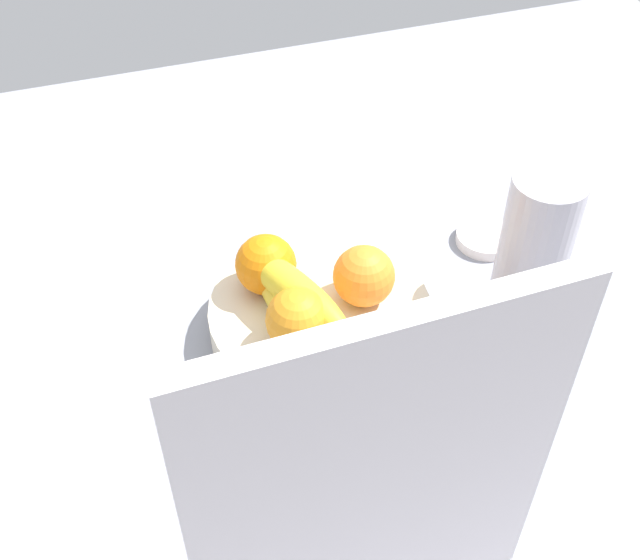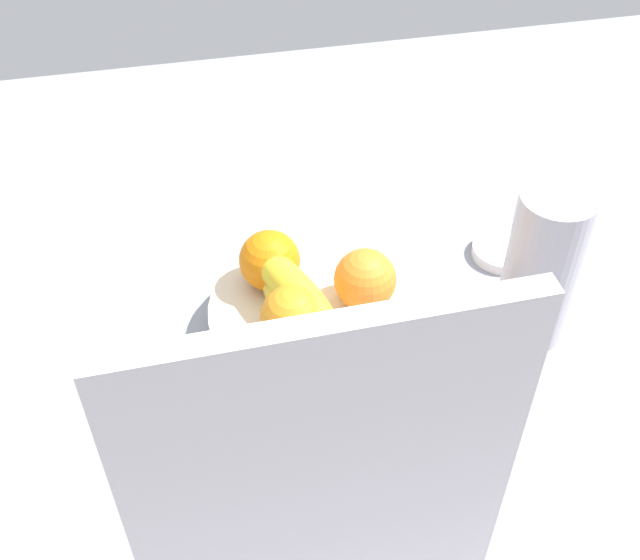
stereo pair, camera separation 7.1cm
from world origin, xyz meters
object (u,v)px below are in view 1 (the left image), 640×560
at_px(cutting_board, 377,490).
at_px(thermos_tumbler, 534,251).
at_px(fruit_bowl, 320,321).
at_px(orange_front_left, 364,276).
at_px(orange_front_right, 266,265).
at_px(orange_center, 298,320).
at_px(banana_bunch, 290,296).
at_px(jar_lid, 486,238).

xyz_separation_m(cutting_board, thermos_tumbler, (-0.30, -0.27, -0.08)).
bearing_deg(fruit_bowl, cutting_board, 78.77).
height_order(cutting_board, thermos_tumbler, cutting_board).
distance_m(orange_front_left, orange_front_right, 0.11).
xyz_separation_m(orange_front_right, cutting_board, (0.01, 0.36, 0.10)).
xyz_separation_m(orange_front_right, orange_center, (-0.01, 0.09, 0.00)).
height_order(fruit_bowl, thermos_tumbler, thermos_tumbler).
relative_size(fruit_bowl, thermos_tumbler, 1.29).
xyz_separation_m(fruit_bowl, banana_bunch, (0.04, 0.00, 0.06)).
distance_m(orange_front_left, jar_lid, 0.24).
height_order(fruit_bowl, orange_center, orange_center).
distance_m(banana_bunch, thermos_tumbler, 0.28).
relative_size(fruit_bowl, jar_lid, 3.22).
bearing_deg(orange_center, fruit_bowl, -131.32).
distance_m(orange_front_right, banana_bunch, 0.05).
xyz_separation_m(fruit_bowl, jar_lid, (-0.26, -0.09, -0.02)).
height_order(orange_front_left, banana_bunch, orange_front_left).
height_order(orange_front_left, orange_center, same).
distance_m(fruit_bowl, thermos_tumbler, 0.25).
xyz_separation_m(orange_front_left, jar_lid, (-0.21, -0.09, -0.08)).
relative_size(orange_front_right, cutting_board, 0.19).
xyz_separation_m(orange_front_right, banana_bunch, (-0.01, 0.05, -0.00)).
xyz_separation_m(orange_front_left, cutting_board, (0.11, 0.31, 0.10)).
bearing_deg(orange_front_right, cutting_board, 87.76).
height_order(orange_front_left, jar_lid, orange_front_left).
xyz_separation_m(orange_front_left, thermos_tumbler, (-0.19, 0.04, 0.01)).
xyz_separation_m(orange_center, jar_lid, (-0.30, -0.13, -0.08)).
relative_size(orange_front_left, jar_lid, 0.89).
xyz_separation_m(fruit_bowl, cutting_board, (0.06, 0.31, 0.16)).
height_order(orange_center, banana_bunch, orange_center).
relative_size(banana_bunch, cutting_board, 0.49).
bearing_deg(cutting_board, orange_front_left, -111.14).
bearing_deg(banana_bunch, orange_front_left, -179.92).
bearing_deg(thermos_tumbler, orange_center, 0.57).
xyz_separation_m(orange_center, thermos_tumbler, (-0.28, -0.00, 0.01)).
bearing_deg(orange_center, orange_front_left, -155.76).
bearing_deg(orange_center, thermos_tumbler, -179.43).
relative_size(banana_bunch, jar_lid, 2.28).
distance_m(orange_center, banana_bunch, 0.04).
relative_size(fruit_bowl, orange_center, 3.62).
xyz_separation_m(orange_front_left, banana_bunch, (0.09, 0.00, -0.00)).
bearing_deg(orange_front_right, fruit_bowl, 134.68).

